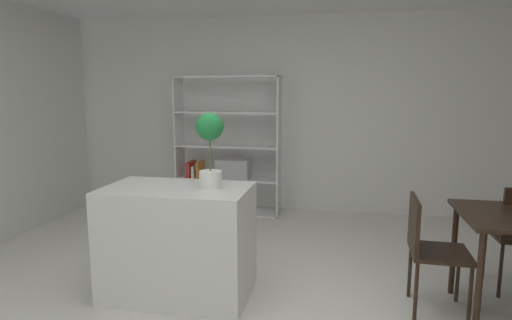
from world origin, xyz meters
TOP-DOWN VIEW (x-y plane):
  - ground_plane at (0.00, 0.00)m, footprint 10.03×10.03m
  - back_partition at (0.00, 3.11)m, footprint 7.29×0.06m
  - kitchen_island at (-0.52, 0.29)m, footprint 1.15×0.69m
  - potted_plant_on_island at (-0.25, 0.32)m, footprint 0.21×0.21m
  - open_bookshelf at (-0.76, 2.71)m, footprint 1.41×0.35m
  - dining_chair_island_side at (1.40, 0.41)m, footprint 0.43×0.46m

SIDE VIEW (x-z plane):
  - ground_plane at x=0.00m, z-range 0.00..0.00m
  - kitchen_island at x=-0.52m, z-range 0.00..0.90m
  - dining_chair_island_side at x=1.40m, z-range 0.10..0.97m
  - open_bookshelf at x=-0.76m, z-range -0.11..1.74m
  - potted_plant_on_island at x=-0.25m, z-range 0.96..1.55m
  - back_partition at x=0.00m, z-range 0.00..2.65m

